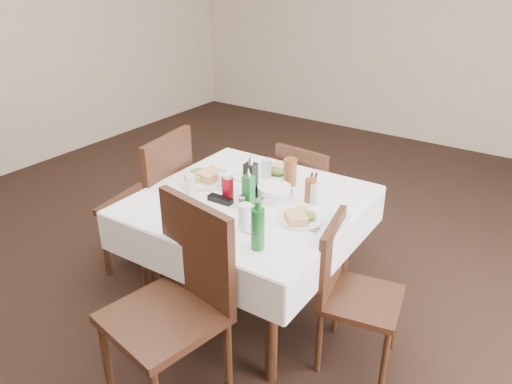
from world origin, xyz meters
TOP-DOWN VIEW (x-y plane):
  - ground_plane at (0.00, 0.00)m, footprint 7.00×7.00m
  - room_shell at (0.00, 0.00)m, footprint 6.04×7.04m
  - dining_table at (0.22, -0.16)m, footprint 1.20×1.20m
  - chair_north at (0.22, 0.56)m, footprint 0.44×0.44m
  - chair_south at (0.32, -0.86)m, footprint 0.56×0.56m
  - chair_east at (0.88, -0.21)m, footprint 0.46×0.46m
  - chair_west at (-0.51, -0.17)m, footprint 0.54×0.54m
  - meal_north at (0.20, 0.23)m, footprint 0.25×0.25m
  - meal_south at (0.18, -0.57)m, footprint 0.29×0.29m
  - meal_east at (0.59, -0.22)m, footprint 0.24×0.24m
  - meal_west at (-0.14, -0.12)m, footprint 0.30×0.30m
  - side_plate_a at (0.03, 0.06)m, footprint 0.17×0.17m
  - side_plate_b at (0.45, -0.40)m, footprint 0.18×0.18m
  - water_n at (0.15, 0.14)m, footprint 0.07×0.07m
  - water_s at (0.41, -0.45)m, footprint 0.07×0.07m
  - water_e at (0.56, -0.00)m, footprint 0.06×0.06m
  - water_w at (-0.09, -0.29)m, footprint 0.06×0.06m
  - iced_tea_a at (0.32, 0.13)m, footprint 0.08×0.08m
  - iced_tea_b at (0.53, 0.00)m, footprint 0.06×0.06m
  - bread_basket at (0.33, -0.07)m, footprint 0.21×0.21m
  - oil_cruet_dark at (0.22, -0.13)m, footprint 0.06×0.06m
  - oil_cruet_green at (0.27, -0.23)m, footprint 0.05×0.05m
  - ketchup_bottle at (0.12, -0.22)m, footprint 0.07×0.07m
  - salt_shaker at (0.21, -0.16)m, footprint 0.04×0.04m
  - pepper_shaker at (0.26, -0.28)m, footprint 0.03×0.03m
  - coffee_mug at (0.02, -0.12)m, footprint 0.12×0.11m
  - sunglasses at (0.12, -0.29)m, footprint 0.15×0.05m
  - green_bottle at (0.56, -0.57)m, footprint 0.06×0.06m
  - sugar_caddy at (0.54, -0.21)m, footprint 0.08×0.05m
  - cutlery_n at (0.40, 0.28)m, footprint 0.11×0.17m
  - cutlery_s at (0.04, -0.51)m, footprint 0.08×0.17m
  - cutlery_e at (0.63, -0.29)m, footprint 0.20×0.07m
  - cutlery_w at (-0.19, -0.00)m, footprint 0.17×0.05m

SIDE VIEW (x-z plane):
  - ground_plane at x=0.00m, z-range 0.00..0.00m
  - chair_east at x=0.88m, z-range 0.06..0.88m
  - chair_north at x=0.22m, z-range 0.06..0.92m
  - chair_west at x=-0.51m, z-range 0.07..1.08m
  - chair_south at x=0.32m, z-range 0.07..1.09m
  - dining_table at x=0.22m, z-range 0.29..1.05m
  - cutlery_s at x=0.04m, z-range 0.76..0.77m
  - cutlery_n at x=0.40m, z-range 0.76..0.77m
  - cutlery_w at x=-0.19m, z-range 0.76..0.77m
  - cutlery_e at x=0.63m, z-range 0.76..0.77m
  - side_plate_a at x=0.03m, z-range 0.76..0.77m
  - side_plate_b at x=0.45m, z-range 0.76..0.78m
  - sunglasses at x=0.12m, z-range 0.76..0.79m
  - sugar_caddy at x=0.54m, z-range 0.76..0.80m
  - meal_east at x=0.59m, z-range 0.76..0.81m
  - meal_north at x=0.20m, z-range 0.76..0.81m
  - meal_south at x=0.18m, z-range 0.76..0.82m
  - meal_west at x=-0.14m, z-range 0.76..0.82m
  - bread_basket at x=0.33m, z-range 0.76..0.83m
  - pepper_shaker at x=0.26m, z-range 0.76..0.84m
  - coffee_mug at x=0.02m, z-range 0.76..0.84m
  - salt_shaker at x=0.21m, z-range 0.76..0.84m
  - water_w at x=-0.09m, z-range 0.76..0.87m
  - water_e at x=0.56m, z-range 0.76..0.88m
  - water_n at x=0.15m, z-range 0.76..0.88m
  - water_s at x=0.41m, z-range 0.76..0.90m
  - iced_tea_b at x=0.53m, z-range 0.76..0.90m
  - ketchup_bottle at x=0.12m, z-range 0.76..0.90m
  - iced_tea_a at x=0.32m, z-range 0.76..0.93m
  - oil_cruet_green at x=0.27m, z-range 0.75..0.97m
  - green_bottle at x=0.56m, z-range 0.75..0.99m
  - oil_cruet_dark at x=0.22m, z-range 0.74..1.00m
  - room_shell at x=0.00m, z-range 0.31..3.11m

